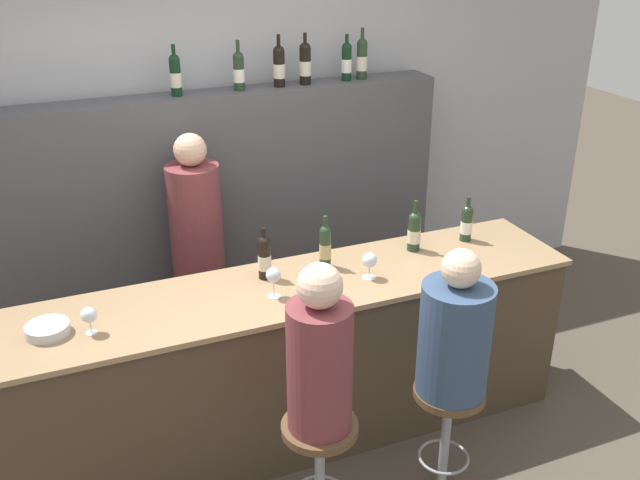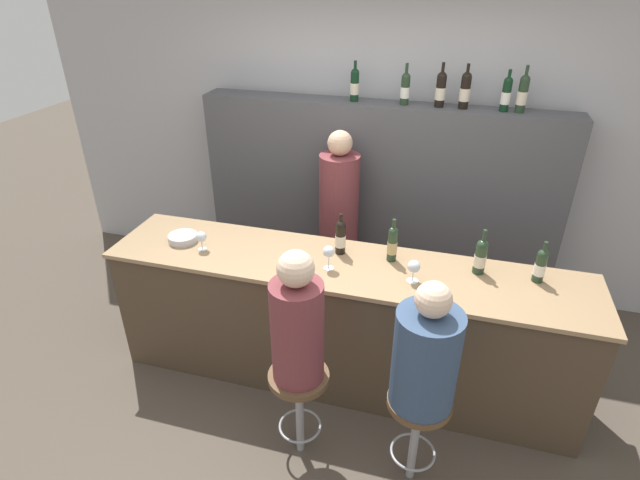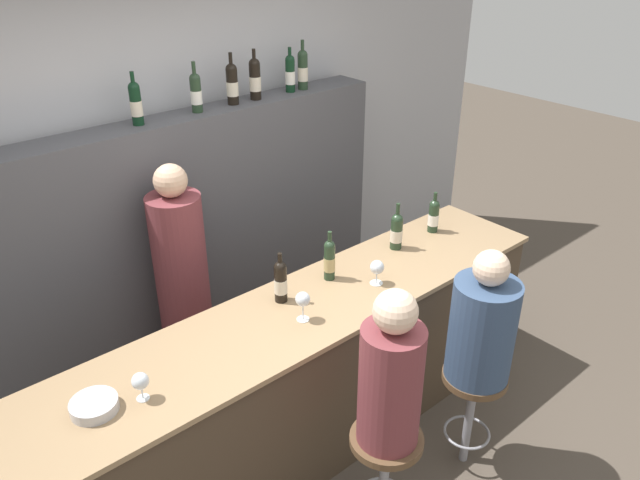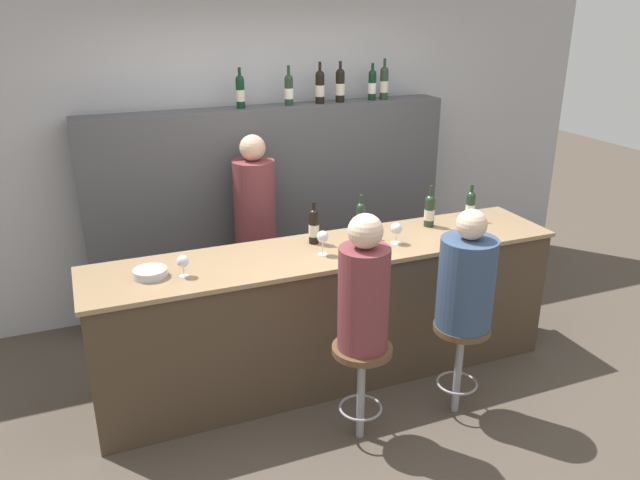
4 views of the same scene
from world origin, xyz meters
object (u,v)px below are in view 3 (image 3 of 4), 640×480
at_px(wine_bottle_counter_1, 329,259).
at_px(wine_bottle_backbar_0, 136,103).
at_px(metal_bowl, 94,406).
at_px(wine_glass_2, 377,268).
at_px(guest_seated_left, 391,377).
at_px(guest_seated_right, 483,326).
at_px(wine_bottle_backbar_2, 232,84).
at_px(wine_bottle_backbar_1, 196,92).
at_px(wine_bottle_backbar_4, 290,73).
at_px(bar_stool_right, 472,394).
at_px(wine_glass_0, 140,382).
at_px(wine_bottle_counter_0, 281,281).
at_px(wine_bottle_backbar_5, 303,69).
at_px(wine_bottle_counter_2, 397,231).
at_px(bar_stool_left, 385,458).
at_px(wine_bottle_backbar_3, 255,79).
at_px(bartender, 184,293).
at_px(wine_bottle_counter_3, 434,215).

xyz_separation_m(wine_bottle_counter_1, wine_bottle_backbar_0, (-0.53, 1.12, 0.77)).
bearing_deg(wine_bottle_backbar_0, wine_bottle_counter_1, -64.81).
bearing_deg(metal_bowl, wine_glass_2, -2.39).
xyz_separation_m(wine_bottle_backbar_0, metal_bowl, (-0.95, -1.27, -0.87)).
relative_size(guest_seated_left, guest_seated_right, 1.08).
bearing_deg(wine_bottle_backbar_2, wine_bottle_counter_1, -97.46).
height_order(wine_bottle_backbar_0, wine_bottle_backbar_1, same).
xyz_separation_m(wine_bottle_backbar_4, bar_stool_right, (-0.31, -1.97, -1.38)).
bearing_deg(guest_seated_left, wine_glass_0, 144.90).
distance_m(wine_bottle_counter_0, wine_bottle_backbar_5, 1.75).
bearing_deg(metal_bowl, wine_bottle_counter_2, 4.18).
xyz_separation_m(wine_bottle_backbar_5, wine_glass_0, (-2.03, -1.34, -0.81)).
relative_size(wine_glass_2, guest_seated_right, 0.19).
xyz_separation_m(wine_bottle_backbar_5, wine_glass_2, (-0.57, -1.34, -0.80)).
height_order(wine_bottle_counter_1, bar_stool_left, wine_bottle_counter_1).
height_order(wine_bottle_counter_2, metal_bowl, wine_bottle_counter_2).
height_order(wine_bottle_counter_1, wine_bottle_backbar_4, wine_bottle_backbar_4).
height_order(wine_bottle_backbar_3, bartender, wine_bottle_backbar_3).
bearing_deg(bar_stool_right, wine_bottle_backbar_1, 102.47).
xyz_separation_m(wine_bottle_counter_1, guest_seated_left, (-0.39, -0.85, -0.10)).
relative_size(wine_bottle_backbar_2, bar_stool_left, 0.52).
distance_m(wine_bottle_counter_3, wine_bottle_backbar_0, 1.99).
bearing_deg(wine_bottle_counter_3, bar_stool_right, -125.44).
bearing_deg(bar_stool_left, wine_bottle_backbar_5, 60.31).
relative_size(wine_bottle_counter_1, bar_stool_left, 0.47).
xyz_separation_m(metal_bowl, guest_seated_right, (1.79, -0.70, -0.05)).
height_order(wine_bottle_backbar_4, metal_bowl, wine_bottle_backbar_4).
distance_m(wine_bottle_backbar_1, wine_bottle_backbar_4, 0.75).
distance_m(wine_glass_0, guest_seated_left, 1.10).
relative_size(wine_glass_2, metal_bowl, 0.73).
xyz_separation_m(metal_bowl, bar_stool_right, (1.79, -0.70, -0.51)).
relative_size(wine_bottle_backbar_5, wine_glass_2, 2.29).
relative_size(wine_bottle_backbar_0, wine_glass_2, 2.12).
xyz_separation_m(wine_bottle_backbar_5, guest_seated_left, (-1.12, -1.97, -0.88)).
bearing_deg(wine_glass_0, guest_seated_left, -35.10).
bearing_deg(wine_bottle_counter_3, wine_bottle_backbar_4, 104.62).
bearing_deg(bartender, wine_bottle_backbar_2, 27.74).
distance_m(wine_glass_2, bar_stool_right, 0.88).
height_order(wine_bottle_backbar_5, wine_glass_0, wine_bottle_backbar_5).
xyz_separation_m(wine_bottle_backbar_3, wine_glass_2, (-0.16, -1.34, -0.80)).
xyz_separation_m(wine_bottle_counter_1, metal_bowl, (-1.48, -0.15, -0.10)).
bearing_deg(wine_bottle_backbar_2, bar_stool_right, -85.20).
distance_m(wine_bottle_counter_2, wine_bottle_backbar_0, 1.74).
distance_m(wine_glass_2, bar_stool_left, 1.02).
bearing_deg(wine_bottle_backbar_5, wine_bottle_counter_3, -80.94).
xyz_separation_m(wine_bottle_backbar_0, wine_bottle_backbar_4, (1.15, 0.00, -0.00)).
relative_size(wine_bottle_counter_2, bar_stool_left, 0.48).
bearing_deg(wine_bottle_counter_0, wine_glass_0, -166.90).
distance_m(metal_bowl, bartender, 1.32).
bearing_deg(bar_stool_left, wine_bottle_counter_2, 41.97).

